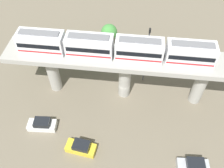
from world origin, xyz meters
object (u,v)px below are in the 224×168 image
at_px(parked_car_white, 42,125).
at_px(tree_mid_lot, 109,32).
at_px(parked_car_silver, 193,166).
at_px(tree_far_corner, 41,45).
at_px(tree_near_viaduct, 80,46).
at_px(train, 114,47).
at_px(parked_car_yellow, 81,147).
at_px(signal_post, 146,55).

height_order(parked_car_white, tree_mid_lot, tree_mid_lot).
height_order(parked_car_silver, tree_mid_lot, tree_mid_lot).
relative_size(parked_car_silver, tree_far_corner, 0.79).
relative_size(parked_car_white, tree_far_corner, 0.79).
bearing_deg(tree_far_corner, tree_near_viaduct, 94.60).
xyz_separation_m(train, parked_car_yellow, (10.92, -3.39, -9.24)).
bearing_deg(parked_car_white, tree_near_viaduct, 164.84).
xyz_separation_m(train, tree_mid_lot, (-12.32, -2.28, -6.97)).
xyz_separation_m(parked_car_yellow, parked_car_white, (-2.94, -6.52, 0.00)).
xyz_separation_m(train, tree_far_corner, (-6.40, -13.97, -6.47)).
bearing_deg(tree_far_corner, parked_car_white, 15.76).
relative_size(parked_car_white, tree_near_viaduct, 0.77).
distance_m(parked_car_silver, tree_far_corner, 31.80).
bearing_deg(signal_post, tree_far_corner, -99.07).
distance_m(parked_car_yellow, signal_post, 17.34).
xyz_separation_m(tree_near_viaduct, tree_far_corner, (0.57, -7.15, -0.08)).
bearing_deg(tree_mid_lot, train, 10.47).
relative_size(parked_car_white, signal_post, 0.39).
height_order(train, tree_near_viaduct, train).
bearing_deg(tree_far_corner, signal_post, 80.93).
relative_size(tree_mid_lot, signal_post, 0.42).
distance_m(tree_far_corner, signal_post, 19.20).
xyz_separation_m(parked_car_yellow, signal_post, (-14.32, 8.22, 5.32)).
height_order(tree_near_viaduct, tree_far_corner, tree_near_viaduct).
height_order(parked_car_white, tree_near_viaduct, tree_near_viaduct).
bearing_deg(parked_car_silver, parked_car_white, -103.32).
bearing_deg(train, tree_mid_lot, -169.53).
bearing_deg(parked_car_white, signal_post, 124.17).
distance_m(train, tree_far_corner, 16.67).
bearing_deg(parked_car_silver, tree_near_viaduct, -138.39).
xyz_separation_m(tree_far_corner, signal_post, (3.00, 18.80, 2.54)).
xyz_separation_m(tree_near_viaduct, signal_post, (3.57, 11.65, 2.46)).
bearing_deg(tree_mid_lot, tree_far_corner, -63.15).
bearing_deg(tree_near_viaduct, parked_car_white, -11.67).
relative_size(parked_car_white, tree_mid_lot, 0.93).
bearing_deg(tree_near_viaduct, tree_far_corner, -85.40).
relative_size(parked_car_yellow, tree_mid_lot, 0.96).
bearing_deg(signal_post, parked_car_silver, 25.31).
bearing_deg(signal_post, tree_mid_lot, -141.48).
xyz_separation_m(parked_car_yellow, parked_car_silver, (0.84, 15.38, 0.00)).
bearing_deg(parked_car_silver, parked_car_yellow, -96.64).
relative_size(parked_car_silver, tree_near_viaduct, 0.77).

